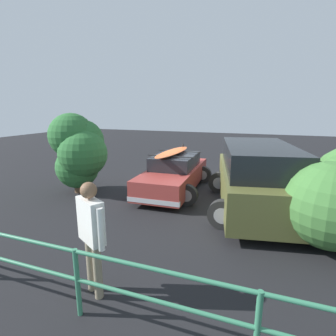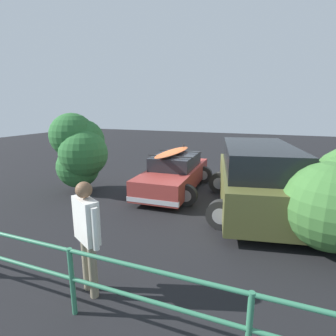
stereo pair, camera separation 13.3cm
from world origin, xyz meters
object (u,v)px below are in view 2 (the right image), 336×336
at_px(person_bystander, 87,229).
at_px(bush_near_left, 79,149).
at_px(suv_car, 256,177).
at_px(sedan_car, 174,173).

bearing_deg(person_bystander, bush_near_left, -49.75).
bearing_deg(suv_car, person_bystander, 64.26).
xyz_separation_m(sedan_car, person_bystander, (-0.57, 5.48, 0.49)).
relative_size(sedan_car, person_bystander, 2.31).
distance_m(person_bystander, bush_near_left, 5.54).
distance_m(suv_car, bush_near_left, 5.82).
xyz_separation_m(sedan_car, bush_near_left, (3.00, 1.26, 0.88)).
bearing_deg(suv_car, bush_near_left, 3.58).
bearing_deg(bush_near_left, suv_car, -176.42).
height_order(suv_car, bush_near_left, bush_near_left).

